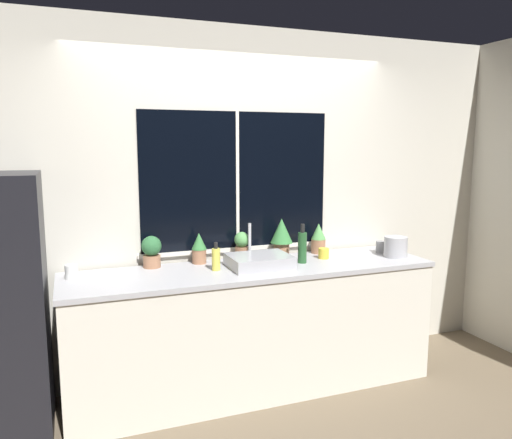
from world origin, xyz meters
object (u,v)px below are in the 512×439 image
(potted_plant_left, at_px, (199,248))
(potted_plant_right, at_px, (282,235))
(potted_plant_far_right, at_px, (318,238))
(mug_yellow, at_px, (324,253))
(potted_plant_center, at_px, (241,245))
(potted_plant_far_left, at_px, (152,251))
(mug_grey, at_px, (381,247))
(bottle_tall, at_px, (302,247))
(soap_bottle, at_px, (216,259))
(mug_white, at_px, (72,272))
(kettle, at_px, (396,246))
(sink, at_px, (259,261))

(potted_plant_left, height_order, potted_plant_right, potted_plant_right)
(potted_plant_far_right, relative_size, mug_yellow, 2.97)
(potted_plant_center, distance_m, potted_plant_far_right, 0.67)
(potted_plant_far_left, relative_size, potted_plant_left, 1.00)
(potted_plant_left, height_order, mug_grey, potted_plant_left)
(potted_plant_right, bearing_deg, potted_plant_far_right, 0.00)
(potted_plant_right, height_order, mug_grey, potted_plant_right)
(bottle_tall, bearing_deg, mug_yellow, 17.81)
(soap_bottle, bearing_deg, potted_plant_left, 103.29)
(potted_plant_center, xyz_separation_m, mug_grey, (1.15, -0.17, -0.07))
(potted_plant_left, distance_m, soap_bottle, 0.26)
(potted_plant_right, xyz_separation_m, soap_bottle, (-0.61, -0.25, -0.09))
(mug_white, relative_size, kettle, 0.53)
(potted_plant_far_left, height_order, potted_plant_far_right, potted_plant_far_right)
(potted_plant_far_left, relative_size, bottle_tall, 0.78)
(potted_plant_left, height_order, potted_plant_far_right, potted_plant_far_right)
(potted_plant_far_right, bearing_deg, soap_bottle, -165.24)
(potted_plant_far_left, xyz_separation_m, potted_plant_right, (1.03, 0.00, 0.05))
(potted_plant_center, xyz_separation_m, bottle_tall, (0.39, -0.26, 0.01))
(potted_plant_far_right, bearing_deg, potted_plant_left, 180.00)
(potted_plant_right, height_order, mug_yellow, potted_plant_right)
(potted_plant_far_right, xyz_separation_m, mug_white, (-1.90, -0.12, -0.08))
(potted_plant_left, height_order, mug_yellow, potted_plant_left)
(potted_plant_right, xyz_separation_m, potted_plant_far_right, (0.33, 0.00, -0.05))
(sink, relative_size, potted_plant_far_left, 1.90)
(potted_plant_center, xyz_separation_m, mug_white, (-1.24, -0.12, -0.07))
(mug_yellow, bearing_deg, potted_plant_left, 168.72)
(potted_plant_far_left, xyz_separation_m, potted_plant_center, (0.69, 0.00, -0.01))
(potted_plant_center, relative_size, mug_white, 2.27)
(mug_yellow, relative_size, mug_white, 0.86)
(potted_plant_center, height_order, mug_white, potted_plant_center)
(potted_plant_far_left, xyz_separation_m, bottle_tall, (1.08, -0.26, 0.00))
(potted_plant_far_left, bearing_deg, potted_plant_center, 0.00)
(potted_plant_far_left, bearing_deg, bottle_tall, -13.52)
(bottle_tall, bearing_deg, potted_plant_center, 146.53)
(soap_bottle, relative_size, kettle, 1.11)
(mug_yellow, bearing_deg, kettle, -15.31)
(potted_plant_center, distance_m, potted_plant_right, 0.34)
(sink, xyz_separation_m, potted_plant_center, (-0.04, 0.27, 0.07))
(mug_white, xyz_separation_m, kettle, (2.41, -0.22, 0.04))
(potted_plant_left, distance_m, potted_plant_far_right, 1.00)
(bottle_tall, xyz_separation_m, kettle, (0.78, -0.08, -0.04))
(sink, distance_m, potted_plant_right, 0.42)
(potted_plant_center, bearing_deg, soap_bottle, -138.07)
(potted_plant_far_left, relative_size, potted_plant_center, 1.06)
(sink, distance_m, mug_grey, 1.11)
(potted_plant_center, bearing_deg, kettle, -16.27)
(potted_plant_far_left, bearing_deg, mug_yellow, -8.27)
(mug_grey, bearing_deg, potted_plant_left, 173.34)
(potted_plant_left, bearing_deg, mug_grey, -6.66)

